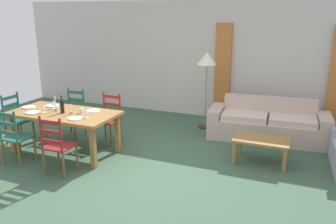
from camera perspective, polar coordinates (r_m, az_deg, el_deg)
name	(u,v)px	position (r m, az deg, el deg)	size (l,w,h in m)	color
ground_plane	(134,167)	(5.82, -5.51, -8.95)	(9.60, 9.60, 0.02)	#3C5943
wall_far	(198,59)	(8.39, 5.00, 8.54)	(9.60, 0.16, 2.70)	beige
curtain_panel_left	(222,73)	(8.13, 8.88, 6.38)	(0.35, 0.08, 2.20)	#C27032
dining_table	(64,117)	(6.40, -16.64, -0.76)	(1.90, 0.96, 0.75)	olive
dining_chair_near_left	(15,137)	(6.24, -23.72, -3.70)	(0.44, 0.42, 0.96)	#255C4A
dining_chair_near_right	(57,145)	(5.62, -17.64, -5.21)	(0.43, 0.41, 0.96)	maroon
dining_chair_far_left	(73,113)	(7.29, -15.18, -0.15)	(0.43, 0.41, 0.96)	#265846
dining_chair_far_right	(109,118)	(6.77, -9.60, -1.03)	(0.43, 0.41, 0.96)	maroon
dining_chair_head_west	(17,119)	(7.25, -23.49, -1.02)	(0.42, 0.44, 0.96)	#21574F
dinner_plate_near_left	(33,113)	(6.49, -21.17, -0.08)	(0.24, 0.24, 0.02)	white
fork_near_left	(26,112)	(6.59, -22.11, 0.01)	(0.02, 0.17, 0.01)	silver
dinner_plate_near_right	(76,118)	(5.91, -14.83, -1.02)	(0.24, 0.24, 0.02)	white
fork_near_right	(68,118)	(6.01, -15.97, -0.91)	(0.02, 0.17, 0.01)	silver
dinner_plate_far_left	(53,106)	(6.84, -18.32, 0.99)	(0.24, 0.24, 0.02)	white
fork_far_left	(46,105)	(6.94, -19.26, 1.06)	(0.02, 0.17, 0.01)	silver
dinner_plate_far_right	(93,111)	(6.30, -12.10, 0.20)	(0.24, 0.24, 0.02)	white
fork_far_right	(86,110)	(6.39, -13.21, 0.29)	(0.02, 0.17, 0.01)	silver
dinner_plate_head_west	(29,107)	(6.89, -21.75, 0.75)	(0.24, 0.24, 0.02)	white
fork_head_west	(23,107)	(6.99, -22.63, 0.82)	(0.02, 0.17, 0.01)	silver
wine_bottle	(62,106)	(6.30, -16.90, 0.88)	(0.07, 0.07, 0.32)	black
wine_glass_near_left	(43,106)	(6.43, -19.67, 0.87)	(0.06, 0.06, 0.16)	white
wine_glass_near_right	(87,111)	(5.91, -13.16, 0.10)	(0.06, 0.06, 0.16)	white
wine_glass_far_left	(53,103)	(6.64, -18.22, 1.47)	(0.06, 0.06, 0.16)	white
coffee_cup_primary	(82,111)	(6.21, -13.93, 0.21)	(0.07, 0.07, 0.09)	beige
candle_tall	(56,106)	(6.48, -17.88, 0.86)	(0.05, 0.05, 0.27)	#998C66
candle_short	(71,111)	(6.21, -15.53, 0.08)	(0.05, 0.05, 0.17)	#998C66
couch	(268,124)	(7.19, 15.97, -1.97)	(2.34, 0.98, 0.80)	#C6AA9A
coffee_table	(262,142)	(6.02, 15.03, -4.78)	(0.90, 0.56, 0.42)	olive
standing_lamp	(207,63)	(7.38, 6.36, 7.94)	(0.40, 0.40, 1.64)	#332D28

